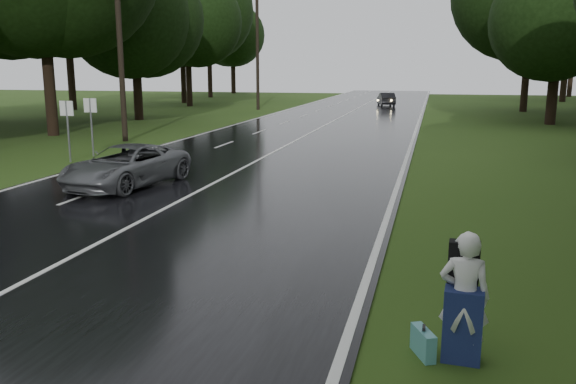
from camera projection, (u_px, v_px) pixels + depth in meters
name	position (u px, v px, depth m)	size (l,w,h in m)	color
road	(284.00, 147.00, 27.97)	(12.00, 140.00, 0.04)	black
lane_center	(284.00, 146.00, 27.97)	(0.12, 140.00, 0.01)	silver
grey_car	(126.00, 166.00, 18.55)	(2.13, 4.63, 1.29)	#56585C
far_car	(386.00, 99.00, 57.63)	(1.33, 3.82, 1.26)	black
hitchhiker	(464.00, 301.00, 7.51)	(0.66, 0.60, 1.73)	silver
suitcase	(423.00, 343.00, 7.73)	(0.15, 0.52, 0.37)	teal
utility_pole_mid	(125.00, 141.00, 30.33)	(1.80, 0.28, 9.22)	black
utility_pole_far	(258.00, 110.00, 52.85)	(1.80, 0.28, 10.76)	black
road_sign_a	(71.00, 162.00, 23.62)	(0.58, 0.10, 2.43)	white
road_sign_b	(94.00, 156.00, 25.21)	(0.59, 0.10, 2.44)	white
tree_left_d	(54.00, 135.00, 32.90)	(10.55, 10.55, 16.49)	black
tree_left_e	(139.00, 120.00, 42.72)	(7.64, 7.64, 11.94)	black
tree_left_f	(190.00, 106.00, 57.70)	(9.03, 9.03, 14.11)	black
tree_right_e	(550.00, 124.00, 39.23)	(7.22, 7.22, 11.28)	black
tree_right_f	(523.00, 112.00, 50.47)	(10.60, 10.60, 16.57)	black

